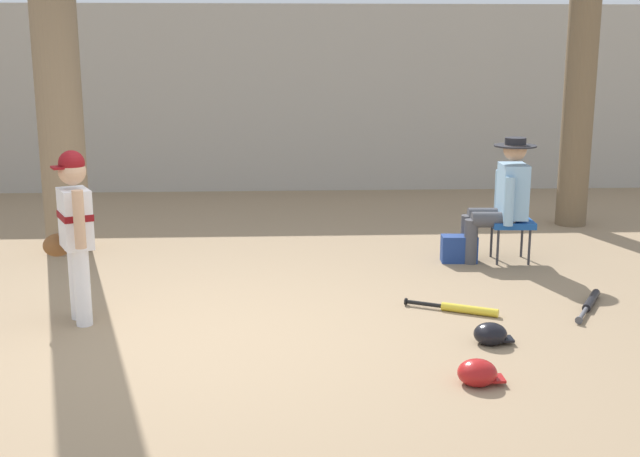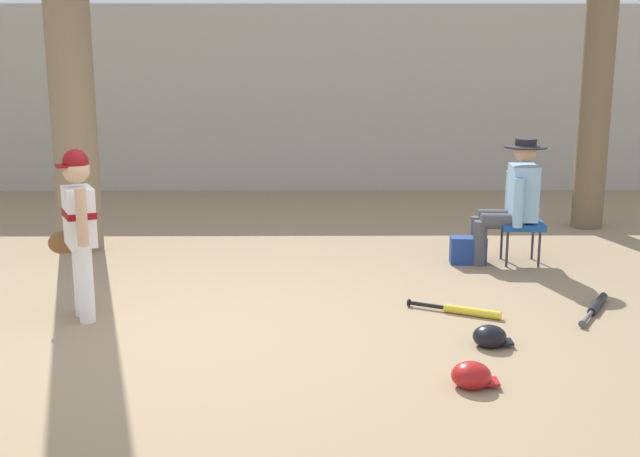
% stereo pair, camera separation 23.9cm
% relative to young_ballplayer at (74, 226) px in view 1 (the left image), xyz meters
% --- Properties ---
extents(ground_plane, '(60.00, 60.00, 0.00)m').
position_rel_young_ballplayer_xyz_m(ground_plane, '(1.04, -0.42, -0.74)').
color(ground_plane, '#937A5B').
extents(concrete_back_wall, '(18.00, 0.36, 2.62)m').
position_rel_young_ballplayer_xyz_m(concrete_back_wall, '(1.04, 5.79, 0.57)').
color(concrete_back_wall, '#ADA89E').
rests_on(concrete_back_wall, ground).
extents(young_ballplayer, '(0.47, 0.55, 1.31)m').
position_rel_young_ballplayer_xyz_m(young_ballplayer, '(0.00, 0.00, 0.00)').
color(young_ballplayer, white).
rests_on(young_ballplayer, ground).
extents(folding_stool, '(0.42, 0.42, 0.41)m').
position_rel_young_ballplayer_xyz_m(folding_stool, '(3.75, 1.59, -0.38)').
color(folding_stool, '#194C9E').
rests_on(folding_stool, ground).
extents(seated_spectator, '(0.67, 0.53, 1.20)m').
position_rel_young_ballplayer_xyz_m(seated_spectator, '(3.65, 1.59, -0.10)').
color(seated_spectator, '#47474C').
rests_on(seated_spectator, ground).
extents(handbag_beside_stool, '(0.35, 0.20, 0.26)m').
position_rel_young_ballplayer_xyz_m(handbag_beside_stool, '(3.25, 1.57, -0.61)').
color(handbag_beside_stool, navy).
rests_on(handbag_beside_stool, ground).
extents(bat_yellow_trainer, '(0.70, 0.39, 0.07)m').
position_rel_young_ballplayer_xyz_m(bat_yellow_trainer, '(2.94, 0.05, -0.71)').
color(bat_yellow_trainer, yellow).
rests_on(bat_yellow_trainer, ground).
extents(bat_black_composite, '(0.45, 0.72, 0.07)m').
position_rel_young_ballplayer_xyz_m(bat_black_composite, '(4.00, 0.15, -0.71)').
color(bat_black_composite, black).
rests_on(bat_black_composite, ground).
extents(batting_helmet_red, '(0.29, 0.22, 0.17)m').
position_rel_young_ballplayer_xyz_m(batting_helmet_red, '(2.73, -1.31, -0.67)').
color(batting_helmet_red, '#A81919').
rests_on(batting_helmet_red, ground).
extents(batting_helmet_black, '(0.28, 0.21, 0.16)m').
position_rel_young_ballplayer_xyz_m(batting_helmet_black, '(2.99, -0.62, -0.68)').
color(batting_helmet_black, black).
rests_on(batting_helmet_black, ground).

